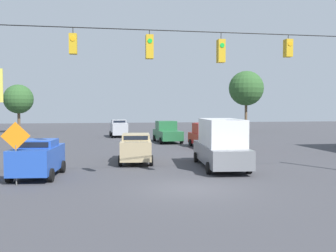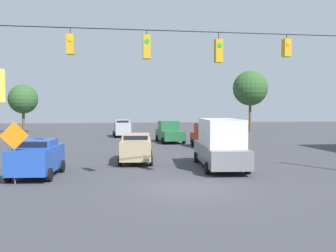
{
  "view_description": "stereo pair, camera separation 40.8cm",
  "coord_description": "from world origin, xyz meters",
  "px_view_note": "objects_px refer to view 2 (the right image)",
  "views": [
    {
      "loc": [
        3.5,
        15.49,
        3.49
      ],
      "look_at": [
        -0.34,
        -7.4,
        2.33
      ],
      "focal_mm": 40.0,
      "sensor_mm": 36.0,
      "label": 1
    },
    {
      "loc": [
        3.09,
        15.56,
        3.49
      ],
      "look_at": [
        -0.34,
        -7.4,
        2.33
      ],
      "focal_mm": 40.0,
      "sensor_mm": 36.0,
      "label": 2
    }
  ],
  "objects_px": {
    "work_zone_sign": "(14,141)",
    "tree_horizon_left": "(250,88)",
    "overhead_signal_span": "(183,79)",
    "sedan_blue_parked_shoulder": "(37,157)",
    "box_truck_grey_crossing_near": "(220,144)",
    "traffic_cone_third": "(54,158)",
    "tree_horizon_right": "(23,99)",
    "pickup_truck_green_oncoming_deep": "(170,133)",
    "traffic_cone_nearest": "(38,170)",
    "traffic_cone_fourth": "(57,154)",
    "pickup_truck_red_oncoming_far": "(209,137)",
    "sedan_tan_withflow_mid": "(136,147)",
    "traffic_cone_fifth": "(63,150)",
    "sedan_silver_withflow_deep": "(122,128)",
    "traffic_cone_second": "(48,163)"
  },
  "relations": [
    {
      "from": "sedan_tan_withflow_mid",
      "to": "box_truck_grey_crossing_near",
      "type": "relative_size",
      "value": 0.7
    },
    {
      "from": "box_truck_grey_crossing_near",
      "to": "traffic_cone_third",
      "type": "relative_size",
      "value": 11.86
    },
    {
      "from": "pickup_truck_green_oncoming_deep",
      "to": "traffic_cone_second",
      "type": "distance_m",
      "value": 17.51
    },
    {
      "from": "sedan_silver_withflow_deep",
      "to": "pickup_truck_green_oncoming_deep",
      "type": "bearing_deg",
      "value": 120.7
    },
    {
      "from": "traffic_cone_third",
      "to": "traffic_cone_fourth",
      "type": "distance_m",
      "value": 2.01
    },
    {
      "from": "overhead_signal_span",
      "to": "sedan_blue_parked_shoulder",
      "type": "xyz_separation_m",
      "value": [
        6.83,
        -3.2,
        -3.75
      ]
    },
    {
      "from": "pickup_truck_green_oncoming_deep",
      "to": "sedan_blue_parked_shoulder",
      "type": "bearing_deg",
      "value": 61.63
    },
    {
      "from": "pickup_truck_green_oncoming_deep",
      "to": "pickup_truck_red_oncoming_far",
      "type": "height_order",
      "value": "same"
    },
    {
      "from": "traffic_cone_second",
      "to": "traffic_cone_fourth",
      "type": "bearing_deg",
      "value": -88.21
    },
    {
      "from": "box_truck_grey_crossing_near",
      "to": "sedan_tan_withflow_mid",
      "type": "bearing_deg",
      "value": -32.51
    },
    {
      "from": "pickup_truck_green_oncoming_deep",
      "to": "traffic_cone_second",
      "type": "bearing_deg",
      "value": 57.79
    },
    {
      "from": "traffic_cone_second",
      "to": "tree_horizon_left",
      "type": "distance_m",
      "value": 38.38
    },
    {
      "from": "tree_horizon_right",
      "to": "tree_horizon_left",
      "type": "bearing_deg",
      "value": 176.82
    },
    {
      "from": "traffic_cone_fifth",
      "to": "tree_horizon_right",
      "type": "relative_size",
      "value": 0.09
    },
    {
      "from": "pickup_truck_green_oncoming_deep",
      "to": "sedan_tan_withflow_mid",
      "type": "bearing_deg",
      "value": 72.45
    },
    {
      "from": "box_truck_grey_crossing_near",
      "to": "traffic_cone_third",
      "type": "bearing_deg",
      "value": -20.43
    },
    {
      "from": "traffic_cone_third",
      "to": "traffic_cone_fourth",
      "type": "relative_size",
      "value": 1.0
    },
    {
      "from": "tree_horizon_right",
      "to": "traffic_cone_third",
      "type": "bearing_deg",
      "value": 105.94
    },
    {
      "from": "pickup_truck_red_oncoming_far",
      "to": "tree_horizon_right",
      "type": "relative_size",
      "value": 0.82
    },
    {
      "from": "traffic_cone_fifth",
      "to": "traffic_cone_fourth",
      "type": "bearing_deg",
      "value": 88.36
    },
    {
      "from": "traffic_cone_third",
      "to": "pickup_truck_green_oncoming_deep",
      "type": "bearing_deg",
      "value": -126.73
    },
    {
      "from": "traffic_cone_third",
      "to": "traffic_cone_fourth",
      "type": "xyz_separation_m",
      "value": [
        0.1,
        -2.01,
        0.0
      ]
    },
    {
      "from": "traffic_cone_second",
      "to": "tree_horizon_right",
      "type": "relative_size",
      "value": 0.09
    },
    {
      "from": "sedan_blue_parked_shoulder",
      "to": "box_truck_grey_crossing_near",
      "type": "distance_m",
      "value": 9.98
    },
    {
      "from": "pickup_truck_green_oncoming_deep",
      "to": "traffic_cone_third",
      "type": "bearing_deg",
      "value": 53.27
    },
    {
      "from": "traffic_cone_fourth",
      "to": "traffic_cone_fifth",
      "type": "distance_m",
      "value": 2.56
    },
    {
      "from": "traffic_cone_third",
      "to": "tree_horizon_right",
      "type": "bearing_deg",
      "value": -74.06
    },
    {
      "from": "overhead_signal_span",
      "to": "traffic_cone_nearest",
      "type": "distance_m",
      "value": 8.93
    },
    {
      "from": "traffic_cone_fourth",
      "to": "tree_horizon_right",
      "type": "distance_m",
      "value": 28.83
    },
    {
      "from": "traffic_cone_fourth",
      "to": "box_truck_grey_crossing_near",
      "type": "bearing_deg",
      "value": 150.26
    },
    {
      "from": "sedan_tan_withflow_mid",
      "to": "traffic_cone_fifth",
      "type": "height_order",
      "value": "sedan_tan_withflow_mid"
    },
    {
      "from": "overhead_signal_span",
      "to": "box_truck_grey_crossing_near",
      "type": "distance_m",
      "value": 6.37
    },
    {
      "from": "sedan_blue_parked_shoulder",
      "to": "tree_horizon_right",
      "type": "distance_m",
      "value": 35.4
    },
    {
      "from": "tree_horizon_left",
      "to": "sedan_silver_withflow_deep",
      "type": "bearing_deg",
      "value": 21.5
    },
    {
      "from": "traffic_cone_nearest",
      "to": "traffic_cone_fourth",
      "type": "distance_m",
      "value": 6.55
    },
    {
      "from": "overhead_signal_span",
      "to": "pickup_truck_green_oncoming_deep",
      "type": "height_order",
      "value": "overhead_signal_span"
    },
    {
      "from": "sedan_blue_parked_shoulder",
      "to": "traffic_cone_fifth",
      "type": "distance_m",
      "value": 9.53
    },
    {
      "from": "sedan_blue_parked_shoulder",
      "to": "traffic_cone_third",
      "type": "xyz_separation_m",
      "value": [
        -0.08,
        -4.93,
        -0.7
      ]
    },
    {
      "from": "tree_horizon_left",
      "to": "work_zone_sign",
      "type": "bearing_deg",
      "value": 54.75
    },
    {
      "from": "traffic_cone_fifth",
      "to": "tree_horizon_right",
      "type": "distance_m",
      "value": 26.44
    },
    {
      "from": "work_zone_sign",
      "to": "tree_horizon_left",
      "type": "bearing_deg",
      "value": -125.25
    },
    {
      "from": "traffic_cone_second",
      "to": "traffic_cone_fifth",
      "type": "relative_size",
      "value": 1.0
    },
    {
      "from": "pickup_truck_red_oncoming_far",
      "to": "traffic_cone_nearest",
      "type": "height_order",
      "value": "pickup_truck_red_oncoming_far"
    },
    {
      "from": "box_truck_grey_crossing_near",
      "to": "traffic_cone_nearest",
      "type": "relative_size",
      "value": 11.86
    },
    {
      "from": "traffic_cone_nearest",
      "to": "traffic_cone_fifth",
      "type": "bearing_deg",
      "value": -90.5
    },
    {
      "from": "overhead_signal_span",
      "to": "tree_horizon_left",
      "type": "relative_size",
      "value": 2.49
    },
    {
      "from": "pickup_truck_green_oncoming_deep",
      "to": "traffic_cone_fourth",
      "type": "distance_m",
      "value": 14.17
    },
    {
      "from": "sedan_silver_withflow_deep",
      "to": "traffic_cone_third",
      "type": "xyz_separation_m",
      "value": [
        4.82,
        20.17,
        -0.77
      ]
    },
    {
      "from": "overhead_signal_span",
      "to": "pickup_truck_green_oncoming_deep",
      "type": "xyz_separation_m",
      "value": [
        -2.61,
        -20.67,
        -3.76
      ]
    },
    {
      "from": "traffic_cone_nearest",
      "to": "traffic_cone_fifth",
      "type": "distance_m",
      "value": 9.11
    }
  ]
}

